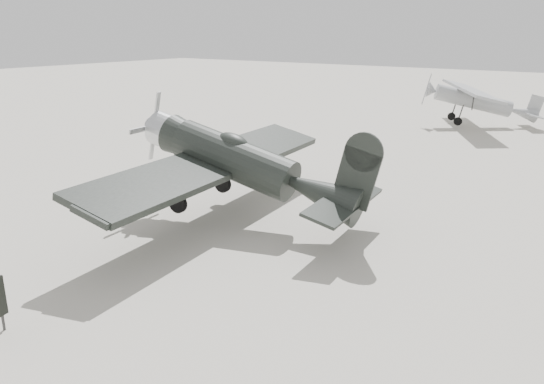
# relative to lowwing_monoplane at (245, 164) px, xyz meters

# --- Properties ---
(ground) EXTENTS (160.00, 160.00, 0.00)m
(ground) POSITION_rel_lowwing_monoplane_xyz_m (1.65, -3.10, -2.03)
(ground) COLOR #ADA799
(ground) RESTS_ON ground
(lowwing_monoplane) EXTENTS (8.53, 11.94, 3.84)m
(lowwing_monoplane) POSITION_rel_lowwing_monoplane_xyz_m (0.00, 0.00, 0.00)
(lowwing_monoplane) COLOR black
(lowwing_monoplane) RESTS_ON ground
(highwing_monoplane) EXTENTS (8.21, 10.22, 3.04)m
(highwing_monoplane) POSITION_rel_lowwing_monoplane_xyz_m (1.24, 23.76, -0.13)
(highwing_monoplane) COLOR gray
(highwing_monoplane) RESTS_ON ground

